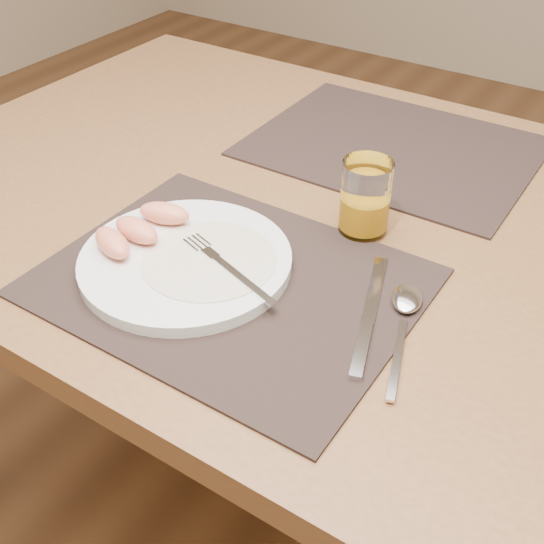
{
  "coord_description": "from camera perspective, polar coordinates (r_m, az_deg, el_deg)",
  "views": [
    {
      "loc": [
        0.38,
        -0.75,
        1.28
      ],
      "look_at": [
        0.02,
        -0.19,
        0.77
      ],
      "focal_mm": 45.0,
      "sensor_mm": 36.0,
      "label": 1
    }
  ],
  "objects": [
    {
      "name": "ground",
      "position": [
        1.53,
        3.7,
        -19.31
      ],
      "size": [
        5.0,
        5.0,
        0.0
      ],
      "primitive_type": "plane",
      "color": "brown",
      "rests_on": "ground"
    },
    {
      "name": "juice_glass",
      "position": [
        0.92,
        7.79,
        5.94
      ],
      "size": [
        0.07,
        0.07,
        0.1
      ],
      "color": "white",
      "rests_on": "placemat_near"
    },
    {
      "name": "plate_dressing",
      "position": [
        0.86,
        -5.31,
        1.07
      ],
      "size": [
        0.17,
        0.17,
        0.0
      ],
      "color": "white",
      "rests_on": "plate"
    },
    {
      "name": "table",
      "position": [
        1.04,
        5.15,
        1.26
      ],
      "size": [
        1.4,
        0.9,
        0.75
      ],
      "color": "brown",
      "rests_on": "ground"
    },
    {
      "name": "spoon",
      "position": [
        0.81,
        11.13,
        -2.84
      ],
      "size": [
        0.08,
        0.19,
        0.01
      ],
      "color": "silver",
      "rests_on": "placemat_near"
    },
    {
      "name": "plate",
      "position": [
        0.87,
        -7.24,
        0.92
      ],
      "size": [
        0.27,
        0.27,
        0.02
      ],
      "primitive_type": "cylinder",
      "color": "white",
      "rests_on": "placemat_near"
    },
    {
      "name": "grapefruit_wedges",
      "position": [
        0.9,
        -11.13,
        3.6
      ],
      "size": [
        0.09,
        0.14,
        0.03
      ],
      "color": "#F48863",
      "rests_on": "plate"
    },
    {
      "name": "placemat_near",
      "position": [
        0.85,
        -3.55,
        -0.82
      ],
      "size": [
        0.45,
        0.35,
        0.0
      ],
      "primitive_type": "cube",
      "rotation": [
        0.0,
        0.0,
        0.0
      ],
      "color": "black",
      "rests_on": "table"
    },
    {
      "name": "fork",
      "position": [
        0.85,
        -4.24,
        0.78
      ],
      "size": [
        0.17,
        0.07,
        0.0
      ],
      "color": "silver",
      "rests_on": "plate"
    },
    {
      "name": "placemat_far",
      "position": [
        1.17,
        10.07,
        10.26
      ],
      "size": [
        0.45,
        0.35,
        0.0
      ],
      "primitive_type": "cube",
      "rotation": [
        0.0,
        0.0,
        0.01
      ],
      "color": "black",
      "rests_on": "table"
    },
    {
      "name": "knife",
      "position": [
        0.79,
        7.98,
        -4.23
      ],
      "size": [
        0.08,
        0.21,
        0.01
      ],
      "color": "silver",
      "rests_on": "placemat_near"
    }
  ]
}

